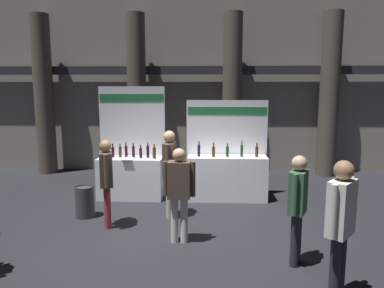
# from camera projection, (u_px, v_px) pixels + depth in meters

# --- Properties ---
(ground_plane) EXTENTS (26.38, 26.38, 0.00)m
(ground_plane) POSITION_uv_depth(u_px,v_px,m) (169.00, 230.00, 6.56)
(ground_plane) COLOR black
(hall_colonnade) EXTENTS (13.19, 1.04, 5.55)m
(hall_colonnade) POSITION_uv_depth(u_px,v_px,m) (185.00, 83.00, 10.97)
(hall_colonnade) COLOR gray
(hall_colonnade) RESTS_ON ground_plane
(exhibitor_booth_0) EXTENTS (1.55, 0.70, 2.57)m
(exhibitor_booth_0) POSITION_uv_depth(u_px,v_px,m) (131.00, 172.00, 8.46)
(exhibitor_booth_0) COLOR white
(exhibitor_booth_0) RESTS_ON ground_plane
(exhibitor_booth_1) EXTENTS (1.88, 0.66, 2.26)m
(exhibitor_booth_1) POSITION_uv_depth(u_px,v_px,m) (227.00, 174.00, 8.36)
(exhibitor_booth_1) COLOR white
(exhibitor_booth_1) RESTS_ON ground_plane
(trash_bin) EXTENTS (0.37, 0.37, 0.62)m
(trash_bin) POSITION_uv_depth(u_px,v_px,m) (85.00, 202.00, 7.21)
(trash_bin) COLOR #38383D
(trash_bin) RESTS_ON ground_plane
(visitor_2) EXTENTS (0.25, 0.55, 1.72)m
(visitor_2) POSITION_uv_depth(u_px,v_px,m) (170.00, 166.00, 7.10)
(visitor_2) COLOR #ADA393
(visitor_2) RESTS_ON ground_plane
(visitor_3) EXTENTS (0.53, 0.27, 1.58)m
(visitor_3) POSITION_uv_depth(u_px,v_px,m) (179.00, 187.00, 5.92)
(visitor_3) COLOR silver
(visitor_3) RESTS_ON ground_plane
(visitor_5) EXTENTS (0.32, 0.55, 1.62)m
(visitor_5) POSITION_uv_depth(u_px,v_px,m) (106.00, 176.00, 6.59)
(visitor_5) COLOR maroon
(visitor_5) RESTS_ON ground_plane
(visitor_6) EXTENTS (0.34, 0.47, 1.61)m
(visitor_6) POSITION_uv_depth(u_px,v_px,m) (298.00, 202.00, 5.16)
(visitor_6) COLOR #23232D
(visitor_6) RESTS_ON ground_plane
(visitor_7) EXTENTS (0.42, 0.45, 1.72)m
(visitor_7) POSITION_uv_depth(u_px,v_px,m) (341.00, 219.00, 4.24)
(visitor_7) COLOR #23232D
(visitor_7) RESTS_ON ground_plane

